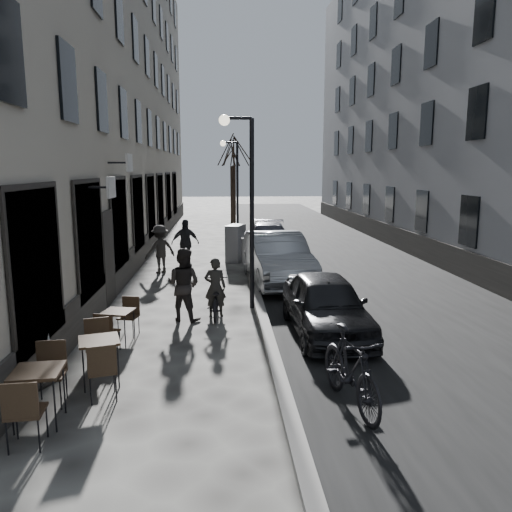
{
  "coord_description": "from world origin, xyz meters",
  "views": [
    {
      "loc": [
        -0.79,
        -7.1,
        3.74
      ],
      "look_at": [
        -0.04,
        3.9,
        1.8
      ],
      "focal_mm": 35.0,
      "sensor_mm": 36.0,
      "label": 1
    }
  ],
  "objects": [
    {
      "name": "bistro_set_a",
      "position": [
        -3.51,
        -0.03,
        0.51
      ],
      "size": [
        0.74,
        1.72,
        1.0
      ],
      "rotation": [
        0.0,
        0.0,
        0.08
      ],
      "color": "black",
      "rests_on": "ground"
    },
    {
      "name": "car_mid",
      "position": [
        1.0,
        8.97,
        0.82
      ],
      "size": [
        2.19,
        5.14,
        1.65
      ],
      "primitive_type": "imported",
      "rotation": [
        0.0,
        0.0,
        0.09
      ],
      "color": "#919599",
      "rests_on": "ground"
    },
    {
      "name": "streetlamp_far",
      "position": [
        -0.17,
        18.0,
        3.16
      ],
      "size": [
        0.9,
        0.28,
        5.09
      ],
      "color": "black",
      "rests_on": "ground"
    },
    {
      "name": "bistro_set_c",
      "position": [
        -3.04,
        3.38,
        0.45
      ],
      "size": [
        0.71,
        1.52,
        0.87
      ],
      "rotation": [
        0.0,
        0.0,
        -0.22
      ],
      "color": "black",
      "rests_on": "ground"
    },
    {
      "name": "car_far",
      "position": [
        1.24,
        14.34,
        0.69
      ],
      "size": [
        2.14,
        4.82,
        1.37
      ],
      "primitive_type": "imported",
      "rotation": [
        0.0,
        0.0,
        -0.05
      ],
      "color": "#3B3C46",
      "rests_on": "ground"
    },
    {
      "name": "tree_far",
      "position": [
        -0.1,
        27.0,
        4.66
      ],
      "size": [
        2.4,
        2.4,
        5.7
      ],
      "color": "black",
      "rests_on": "ground"
    },
    {
      "name": "car_near",
      "position": [
        1.55,
        3.74,
        0.69
      ],
      "size": [
        1.72,
        4.08,
        1.38
      ],
      "primitive_type": "imported",
      "rotation": [
        0.0,
        0.0,
        0.02
      ],
      "color": "black",
      "rests_on": "ground"
    },
    {
      "name": "building_right",
      "position": [
        9.5,
        16.5,
        8.0
      ],
      "size": [
        4.0,
        35.0,
        16.0
      ],
      "primitive_type": "cube",
      "color": "gray",
      "rests_on": "ground"
    },
    {
      "name": "cyclist_rider",
      "position": [
        -0.98,
        5.3,
        0.76
      ],
      "size": [
        0.56,
        0.38,
        1.52
      ],
      "primitive_type": "imported",
      "rotation": [
        0.0,
        0.0,
        3.12
      ],
      "color": "black",
      "rests_on": "ground"
    },
    {
      "name": "sign_board",
      "position": [
        -4.02,
        1.4,
        0.46
      ],
      "size": [
        0.62,
        0.73,
        1.13
      ],
      "rotation": [
        0.0,
        0.0,
        -0.41
      ],
      "color": "black",
      "rests_on": "ground"
    },
    {
      "name": "road",
      "position": [
        3.85,
        16.0,
        0.0
      ],
      "size": [
        7.3,
        60.0,
        0.0
      ],
      "primitive_type": "cube",
      "color": "black",
      "rests_on": "ground"
    },
    {
      "name": "bicycle",
      "position": [
        -0.98,
        5.3,
        0.46
      ],
      "size": [
        0.66,
        1.78,
        0.93
      ],
      "primitive_type": "imported",
      "rotation": [
        0.0,
        0.0,
        3.12
      ],
      "color": "black",
      "rests_on": "ground"
    },
    {
      "name": "pedestrian_near",
      "position": [
        -1.76,
        5.0,
        0.91
      ],
      "size": [
        1.09,
        0.99,
        1.82
      ],
      "primitive_type": "imported",
      "rotation": [
        0.0,
        0.0,
        2.73
      ],
      "color": "black",
      "rests_on": "ground"
    },
    {
      "name": "ground",
      "position": [
        0.0,
        0.0,
        0.0
      ],
      "size": [
        120.0,
        120.0,
        0.0
      ],
      "primitive_type": "plane",
      "color": "#32302D",
      "rests_on": "ground"
    },
    {
      "name": "utility_cabinet",
      "position": [
        -0.25,
        12.8,
        0.75
      ],
      "size": [
        0.87,
        1.13,
        1.5
      ],
      "primitive_type": "cube",
      "rotation": [
        0.0,
        0.0,
        -0.37
      ],
      "color": "slate",
      "rests_on": "ground"
    },
    {
      "name": "building_left",
      "position": [
        -6.0,
        16.5,
        8.0
      ],
      "size": [
        4.0,
        35.0,
        16.0
      ],
      "primitive_type": "cube",
      "color": "#A19787",
      "rests_on": "ground"
    },
    {
      "name": "kerb",
      "position": [
        0.2,
        16.0,
        0.06
      ],
      "size": [
        0.25,
        60.0,
        0.12
      ],
      "primitive_type": "cube",
      "color": "slate",
      "rests_on": "ground"
    },
    {
      "name": "pedestrian_far",
      "position": [
        -2.21,
        11.99,
        0.91
      ],
      "size": [
        1.14,
        0.67,
        1.82
      ],
      "primitive_type": "imported",
      "rotation": [
        0.0,
        0.0,
        0.23
      ],
      "color": "black",
      "rests_on": "ground"
    },
    {
      "name": "tree_near",
      "position": [
        -0.1,
        21.0,
        4.66
      ],
      "size": [
        2.4,
        2.4,
        5.7
      ],
      "color": "black",
      "rests_on": "ground"
    },
    {
      "name": "pedestrian_mid",
      "position": [
        -3.03,
        10.81,
        0.87
      ],
      "size": [
        1.3,
        1.13,
        1.74
      ],
      "primitive_type": "imported",
      "rotation": [
        0.0,
        0.0,
        3.67
      ],
      "color": "black",
      "rests_on": "ground"
    },
    {
      "name": "streetlamp_near",
      "position": [
        -0.17,
        6.0,
        3.16
      ],
      "size": [
        0.9,
        0.28,
        5.09
      ],
      "color": "black",
      "rests_on": "ground"
    },
    {
      "name": "bistro_set_b",
      "position": [
        -2.94,
        1.32,
        0.5
      ],
      "size": [
        0.9,
        1.7,
        0.97
      ],
      "rotation": [
        0.0,
        0.0,
        0.29
      ],
      "color": "black",
      "rests_on": "ground"
    },
    {
      "name": "moped",
      "position": [
        1.2,
        0.17,
        0.63
      ],
      "size": [
        0.94,
        2.17,
        1.26
      ],
      "primitive_type": "imported",
      "rotation": [
        0.0,
        0.0,
        0.17
      ],
      "color": "black",
      "rests_on": "ground"
    }
  ]
}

